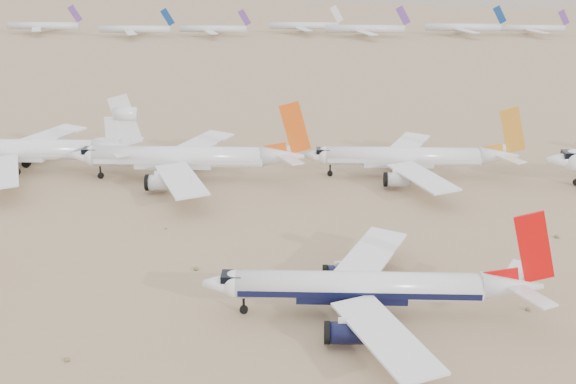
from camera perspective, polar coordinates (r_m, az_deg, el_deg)
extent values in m
plane|color=#836A4C|center=(115.82, 6.85, -9.47)|extent=(7000.00, 7000.00, 0.00)
cylinder|color=silver|center=(112.51, 5.59, -7.38)|extent=(37.88, 4.48, 4.48)
cube|color=black|center=(112.77, 5.58, -7.63)|extent=(37.12, 4.54, 1.01)
sphere|color=silver|center=(112.82, -4.13, -7.25)|extent=(4.48, 4.48, 4.48)
cube|color=black|center=(112.33, -4.49, -6.69)|extent=(3.13, 2.91, 1.12)
cone|color=silver|center=(116.32, 17.27, -7.11)|extent=(9.47, 4.48, 4.48)
cube|color=silver|center=(101.58, 7.71, -11.21)|extent=(14.63, 23.05, 0.70)
cube|color=silver|center=(112.87, 18.76, -7.83)|extent=(6.01, 7.86, 0.27)
cylinder|color=black|center=(105.62, 4.68, -11.04)|extent=(5.26, 3.22, 3.22)
cube|color=silver|center=(124.99, 6.56, -4.91)|extent=(14.63, 23.05, 0.70)
cube|color=silver|center=(120.33, 17.63, -5.92)|extent=(6.01, 7.86, 0.27)
cylinder|color=black|center=(121.95, 4.29, -6.54)|extent=(5.26, 3.22, 3.22)
cube|color=#C40708|center=(114.35, 18.88, -4.15)|extent=(7.18, 0.36, 11.83)
cylinder|color=black|center=(114.82, -3.51, -9.25)|extent=(1.34, 0.56, 1.34)
cylinder|color=black|center=(111.89, 6.43, -10.03)|extent=(1.88, 1.12, 1.88)
cylinder|color=black|center=(117.35, 6.21, -8.51)|extent=(1.88, 1.12, 1.88)
sphere|color=silver|center=(181.13, 21.65, 2.34)|extent=(5.42, 5.42, 5.42)
cube|color=black|center=(180.44, 21.46, 2.80)|extent=(3.80, 3.53, 1.36)
cylinder|color=black|center=(183.17, 21.83, 0.71)|extent=(1.63, 0.68, 1.63)
cylinder|color=silver|center=(177.08, 9.06, 2.80)|extent=(37.37, 4.54, 4.54)
cube|color=silver|center=(177.24, 9.05, 2.63)|extent=(36.62, 4.61, 1.02)
sphere|color=silver|center=(175.69, 2.99, 2.89)|extent=(4.54, 4.54, 4.54)
cube|color=black|center=(175.32, 2.78, 3.28)|extent=(3.18, 2.95, 1.14)
cone|color=silver|center=(181.36, 16.33, 2.76)|extent=(9.34, 4.54, 4.54)
cube|color=silver|center=(165.30, 10.56, 1.18)|extent=(14.43, 22.75, 0.70)
cube|color=silver|center=(177.68, 17.24, 2.50)|extent=(5.93, 7.76, 0.27)
cylinder|color=silver|center=(168.96, 8.67, 0.97)|extent=(5.19, 3.27, 3.27)
cube|color=silver|center=(190.20, 9.45, 3.72)|extent=(14.43, 22.75, 0.70)
cube|color=silver|center=(185.66, 16.58, 3.30)|extent=(5.93, 7.76, 0.27)
cylinder|color=silver|center=(186.44, 8.05, 2.81)|extent=(5.19, 3.27, 3.27)
cube|color=orange|center=(180.32, 17.33, 4.70)|extent=(7.08, 0.36, 11.67)
cylinder|color=black|center=(177.10, 3.33, 1.48)|extent=(1.36, 0.57, 1.36)
cylinder|color=black|center=(175.58, 9.61, 1.16)|extent=(1.91, 1.14, 1.91)
cylinder|color=black|center=(181.56, 9.36, 1.80)|extent=(1.91, 1.14, 1.91)
cylinder|color=silver|center=(174.88, -8.68, 2.78)|extent=(40.76, 4.98, 4.98)
cube|color=silver|center=(175.06, -8.67, 2.58)|extent=(39.94, 5.06, 1.12)
sphere|color=silver|center=(179.70, -15.09, 2.77)|extent=(4.98, 4.98, 4.98)
cube|color=black|center=(179.53, -15.36, 3.19)|extent=(3.49, 3.24, 1.25)
cone|color=silver|center=(171.99, -0.40, 2.85)|extent=(10.19, 4.98, 4.98)
cube|color=silver|center=(161.13, -8.45, 0.97)|extent=(15.74, 24.81, 0.77)
cube|color=silver|center=(167.25, 0.22, 2.57)|extent=(6.47, 8.46, 0.30)
cylinder|color=silver|center=(166.86, -9.99, 0.73)|extent=(5.66, 3.59, 3.59)
cube|color=silver|center=(188.19, -6.96, 3.81)|extent=(15.74, 24.81, 0.77)
cube|color=silver|center=(176.26, 0.31, 3.48)|extent=(6.47, 8.46, 0.30)
cylinder|color=silver|center=(185.68, -8.78, 2.78)|extent=(5.66, 3.59, 3.59)
cube|color=#D75012|center=(169.97, 0.55, 5.12)|extent=(7.72, 0.40, 12.73)
cylinder|color=black|center=(180.81, -14.57, 1.27)|extent=(1.49, 0.62, 1.49)
cylinder|color=black|center=(172.75, -8.25, 0.95)|extent=(2.09, 1.25, 2.09)
cylinder|color=black|center=(179.26, -7.88, 1.67)|extent=(2.09, 1.25, 2.09)
cylinder|color=silver|center=(191.25, -21.00, 3.17)|extent=(42.05, 5.03, 5.03)
cube|color=silver|center=(191.41, -20.97, 2.99)|extent=(41.21, 5.11, 1.13)
cone|color=silver|center=(182.67, -13.46, 3.34)|extent=(10.51, 5.03, 5.03)
cube|color=silver|center=(177.26, -21.75, 1.51)|extent=(16.24, 25.59, 0.78)
cube|color=silver|center=(177.49, -13.23, 3.09)|extent=(6.67, 8.73, 0.30)
cube|color=silver|center=(203.49, -18.59, 4.15)|extent=(16.24, 25.59, 0.78)
cube|color=silver|center=(186.48, -12.49, 3.95)|extent=(6.67, 8.73, 0.30)
cylinder|color=silver|center=(202.15, -20.42, 3.16)|extent=(5.84, 3.62, 3.62)
cube|color=silver|center=(180.05, -12.74, 5.56)|extent=(7.97, 0.40, 13.13)
cylinder|color=silver|center=(179.60, -12.69, 6.06)|extent=(5.26, 3.26, 3.26)
cylinder|color=black|center=(188.79, -20.72, 1.49)|extent=(2.11, 1.26, 2.11)
cylinder|color=black|center=(195.00, -19.97, 2.14)|extent=(2.11, 1.26, 2.11)
cylinder|color=silver|center=(456.82, -18.80, 12.33)|extent=(41.82, 4.13, 4.13)
cube|color=#603786|center=(449.65, -16.49, 13.36)|extent=(8.33, 0.41, 10.49)
cube|color=silver|center=(446.83, -19.26, 12.05)|extent=(11.02, 19.25, 0.41)
cube|color=silver|center=(466.99, -18.34, 12.45)|extent=(11.02, 19.25, 0.41)
cylinder|color=silver|center=(427.55, -12.02, 12.48)|extent=(40.56, 4.01, 4.01)
cube|color=navy|center=(422.70, -9.50, 13.48)|extent=(8.08, 0.40, 10.17)
cube|color=silver|center=(417.51, -12.35, 12.20)|extent=(10.69, 18.67, 0.40)
cube|color=silver|center=(437.76, -11.69, 12.58)|extent=(10.69, 18.67, 0.40)
cylinder|color=silver|center=(422.85, -5.94, 12.70)|extent=(38.33, 3.79, 3.79)
cube|color=#603786|center=(420.09, -3.46, 13.60)|extent=(7.63, 0.38, 9.61)
cube|color=silver|center=(413.17, -6.12, 12.45)|extent=(10.10, 17.64, 0.38)
cube|color=silver|center=(432.68, -5.76, 12.79)|extent=(10.10, 17.64, 0.38)
cylinder|color=silver|center=(434.43, 1.26, 13.00)|extent=(40.67, 4.02, 4.02)
cube|color=silver|center=(433.88, 3.87, 13.86)|extent=(8.10, 0.40, 10.20)
cube|color=silver|center=(424.06, 1.24, 12.75)|extent=(10.72, 18.72, 0.40)
cube|color=silver|center=(444.96, 1.27, 13.09)|extent=(10.72, 18.72, 0.40)
cylinder|color=silver|center=(420.50, 6.11, 12.70)|extent=(44.76, 4.42, 4.42)
cube|color=#603786|center=(421.68, 9.08, 13.61)|extent=(8.91, 0.44, 11.23)
cube|color=silver|center=(409.12, 6.21, 12.40)|extent=(11.79, 20.60, 0.44)
cube|color=silver|center=(432.05, 6.00, 12.80)|extent=(11.79, 20.60, 0.44)
cylinder|color=silver|center=(437.69, 13.67, 12.53)|extent=(42.90, 4.24, 4.24)
cube|color=navy|center=(441.37, 16.38, 13.29)|extent=(8.54, 0.42, 10.76)
cube|color=silver|center=(426.97, 13.95, 12.25)|extent=(11.30, 19.75, 0.42)
cube|color=silver|center=(448.57, 13.39, 12.64)|extent=(11.30, 19.75, 0.42)
cylinder|color=silver|center=(447.09, 18.73, 12.16)|extent=(36.64, 3.62, 3.62)
cube|color=#603786|center=(451.61, 20.96, 12.76)|extent=(7.30, 0.36, 9.19)
cube|color=silver|center=(438.13, 19.07, 11.91)|extent=(9.65, 16.87, 0.36)
cube|color=silver|center=(456.19, 18.39, 12.26)|extent=(9.65, 16.87, 0.36)
ellipsoid|color=brown|center=(107.90, -17.08, -12.53)|extent=(0.84, 0.84, 0.46)
ellipsoid|color=brown|center=(129.53, -7.27, -6.01)|extent=(0.98, 0.98, 0.54)
ellipsoid|color=brown|center=(121.70, 18.45, -8.77)|extent=(0.84, 0.84, 0.46)
ellipsoid|color=brown|center=(150.97, 20.47, -3.30)|extent=(0.98, 0.98, 0.54)
ellipsoid|color=brown|center=(147.63, -9.62, -2.85)|extent=(0.51, 0.51, 0.28)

